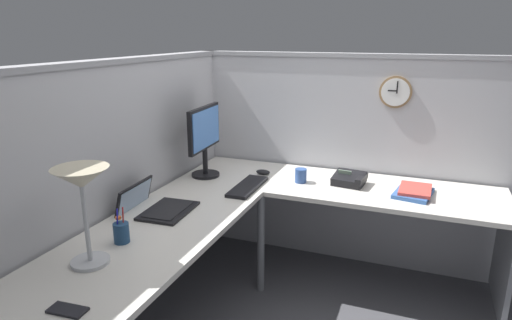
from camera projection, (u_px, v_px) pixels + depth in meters
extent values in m
plane|color=#47474C|center=(275.00, 307.00, 2.88)|extent=(6.80, 6.80, 0.00)
cube|color=#B2B2B7|center=(119.00, 197.00, 2.64)|extent=(2.57, 0.10, 1.55)
cube|color=#939399|center=(106.00, 62.00, 2.42)|extent=(2.57, 0.12, 0.03)
cube|color=#B2B2B7|center=(346.00, 162.00, 3.35)|extent=(0.10, 2.37, 1.55)
cube|color=#939399|center=(352.00, 55.00, 3.14)|extent=(0.12, 2.37, 0.03)
cube|color=beige|center=(177.00, 217.00, 2.51)|extent=(2.35, 0.66, 0.03)
cube|color=beige|center=(387.00, 192.00, 2.89)|extent=(0.66, 1.49, 0.03)
cylinder|color=slate|center=(261.00, 244.00, 2.98)|extent=(0.05, 0.05, 0.70)
cube|color=slate|center=(503.00, 262.00, 2.74)|extent=(0.58, 0.03, 0.60)
cylinder|color=black|center=(206.00, 174.00, 3.17)|extent=(0.20, 0.20, 0.02)
cylinder|color=black|center=(205.00, 161.00, 3.15)|extent=(0.04, 0.04, 0.20)
cube|color=black|center=(204.00, 128.00, 3.08)|extent=(0.46, 0.06, 0.30)
cube|color=#4C84D8|center=(206.00, 128.00, 3.07)|extent=(0.42, 0.03, 0.26)
cube|color=black|center=(168.00, 211.00, 2.53)|extent=(0.35, 0.26, 0.02)
cube|color=black|center=(168.00, 209.00, 2.53)|extent=(0.30, 0.20, 0.00)
cube|color=black|center=(134.00, 200.00, 2.59)|extent=(0.34, 0.09, 0.22)
cube|color=#99B2D1|center=(135.00, 201.00, 2.59)|extent=(0.31, 0.07, 0.18)
cube|color=black|center=(248.00, 187.00, 2.92)|extent=(0.43, 0.15, 0.02)
ellipsoid|color=black|center=(263.00, 172.00, 3.21)|extent=(0.06, 0.10, 0.03)
cylinder|color=#B7BABF|center=(91.00, 261.00, 1.97)|extent=(0.17, 0.17, 0.02)
cylinder|color=#B7BABF|center=(86.00, 222.00, 1.92)|extent=(0.02, 0.02, 0.38)
cone|color=#B2A88C|center=(81.00, 178.00, 1.86)|extent=(0.24, 0.24, 0.09)
cylinder|color=navy|center=(121.00, 233.00, 2.16)|extent=(0.08, 0.08, 0.10)
cylinder|color=#1E1EB2|center=(117.00, 221.00, 2.13)|extent=(0.01, 0.02, 0.13)
cylinder|color=#B21E1E|center=(123.00, 220.00, 2.15)|extent=(0.01, 0.01, 0.13)
cylinder|color=#D8591E|center=(118.00, 218.00, 2.14)|extent=(0.03, 0.03, 0.01)
cube|color=black|center=(68.00, 310.00, 1.63)|extent=(0.08, 0.15, 0.01)
cube|color=black|center=(349.00, 180.00, 2.98)|extent=(0.21, 0.22, 0.10)
cube|color=#8CA58C|center=(345.00, 173.00, 2.99)|extent=(0.02, 0.09, 0.04)
cube|color=black|center=(362.00, 179.00, 2.94)|extent=(0.19, 0.06, 0.04)
cube|color=#335999|center=(413.00, 193.00, 2.80)|extent=(0.31, 0.26, 0.02)
cube|color=#BF3F38|center=(415.00, 189.00, 2.80)|extent=(0.27, 0.20, 0.02)
cylinder|color=#2D4C8C|center=(301.00, 176.00, 3.03)|extent=(0.08, 0.08, 0.10)
cylinder|color=olive|center=(396.00, 92.00, 3.05)|extent=(0.03, 0.22, 0.22)
cylinder|color=white|center=(395.00, 92.00, 3.03)|extent=(0.00, 0.19, 0.19)
cube|color=black|center=(392.00, 91.00, 3.03)|extent=(0.00, 0.06, 0.01)
cube|color=black|center=(397.00, 87.00, 3.01)|extent=(0.00, 0.01, 0.08)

